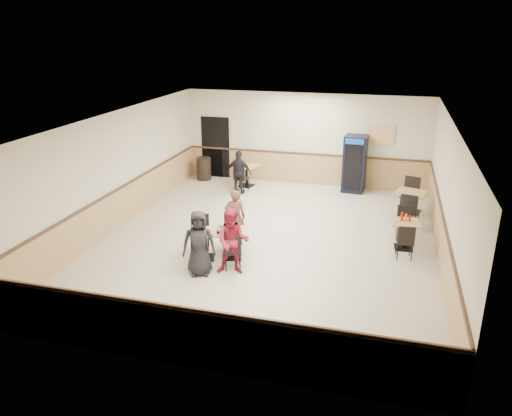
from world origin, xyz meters
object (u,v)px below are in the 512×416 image
(diner_man_opposite, at_px, (235,217))
(side_table_far, at_px, (410,202))
(pepsi_cooler, at_px, (354,164))
(lone_diner, at_px, (239,172))
(diner_woman_right, at_px, (233,242))
(back_table, at_px, (247,172))
(main_table, at_px, (218,240))
(diner_woman_left, at_px, (199,243))
(side_table_near, at_px, (405,231))
(trash_bin, at_px, (204,169))

(diner_man_opposite, bearing_deg, side_table_far, -165.26)
(pepsi_cooler, bearing_deg, lone_diner, -156.60)
(diner_woman_right, bearing_deg, back_table, 91.55)
(main_table, relative_size, diner_woman_left, 0.96)
(side_table_far, distance_m, pepsi_cooler, 2.80)
(main_table, relative_size, side_table_far, 1.47)
(diner_woman_left, height_order, side_table_near, diner_woman_left)
(lone_diner, xyz_separation_m, side_table_near, (4.98, -2.95, -0.24))
(diner_woman_left, bearing_deg, trash_bin, 90.73)
(diner_woman_left, bearing_deg, side_table_near, 11.26)
(main_table, height_order, lone_diner, lone_diner)
(main_table, bearing_deg, lone_diner, 82.20)
(diner_man_opposite, distance_m, trash_bin, 5.59)
(pepsi_cooler, relative_size, trash_bin, 2.34)
(lone_diner, relative_size, side_table_far, 1.47)
(side_table_near, distance_m, pepsi_cooler, 4.44)
(diner_woman_left, relative_size, side_table_far, 1.52)
(diner_woman_left, bearing_deg, main_table, 61.76)
(diner_woman_right, distance_m, lone_diner, 5.40)
(diner_man_opposite, distance_m, lone_diner, 3.89)
(main_table, height_order, trash_bin, trash_bin)
(diner_woman_right, relative_size, pepsi_cooler, 0.81)
(diner_woman_left, bearing_deg, pepsi_cooler, 48.77)
(side_table_far, relative_size, pepsi_cooler, 0.52)
(main_table, xyz_separation_m, diner_woman_right, (0.54, -0.61, 0.29))
(diner_woman_right, height_order, side_table_far, diner_woman_right)
(diner_woman_left, height_order, diner_man_opposite, diner_woman_left)
(diner_woman_right, relative_size, diner_man_opposite, 1.06)
(side_table_near, bearing_deg, back_table, 143.06)
(main_table, xyz_separation_m, trash_bin, (-2.54, 5.74, -0.06))
(main_table, height_order, diner_man_opposite, diner_man_opposite)
(lone_diner, height_order, side_table_far, lone_diner)
(lone_diner, distance_m, trash_bin, 2.02)
(diner_woman_right, xyz_separation_m, pepsi_cooler, (1.99, 6.39, 0.17))
(diner_man_opposite, relative_size, trash_bin, 1.80)
(diner_woman_right, bearing_deg, diner_woman_left, -173.01)
(main_table, xyz_separation_m, side_table_near, (4.07, 1.65, 0.01))
(main_table, distance_m, lone_diner, 4.69)
(side_table_far, height_order, pepsi_cooler, pepsi_cooler)
(side_table_near, bearing_deg, lone_diner, 149.40)
(side_table_far, bearing_deg, side_table_near, -94.03)
(side_table_near, distance_m, side_table_far, 1.93)
(trash_bin, bearing_deg, side_table_far, -17.84)
(diner_man_opposite, bearing_deg, trash_bin, -80.46)
(diner_man_opposite, xyz_separation_m, trash_bin, (-2.67, 4.90, -0.31))
(diner_woman_left, distance_m, back_table, 6.29)
(main_table, height_order, diner_woman_right, diner_woman_right)
(trash_bin, bearing_deg, diner_woman_left, -69.90)
(diner_woman_left, xyz_separation_m, pepsi_cooler, (2.66, 6.63, 0.19))
(lone_diner, xyz_separation_m, side_table_far, (5.12, -1.02, -0.15))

